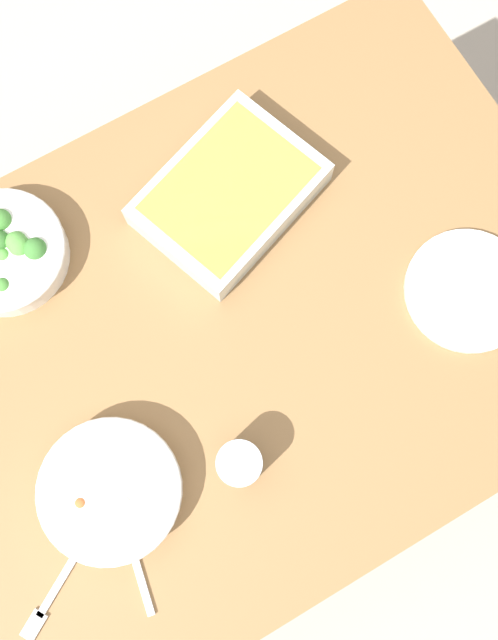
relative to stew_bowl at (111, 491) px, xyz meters
The scene contains 9 objects.
ground_plane 0.85m from the stew_bowl, 22.61° to the left, with size 6.00×6.00×0.00m, color #B2A899.
dining_table 0.38m from the stew_bowl, 22.61° to the left, with size 1.20×0.90×0.74m.
stew_bowl is the anchor object (origin of this frame).
broccoli_bowl 0.44m from the stew_bowl, 87.03° to the left, with size 0.22×0.22×0.07m.
baking_dish 0.53m from the stew_bowl, 40.00° to the left, with size 0.36×0.31×0.06m.
drink_cup 0.21m from the stew_bowl, 18.34° to the right, with size 0.07×0.07×0.08m.
side_plate 0.68m from the stew_bowl, ahead, with size 0.22×0.22×0.01m, color silver.
spoon_by_stew 0.09m from the stew_bowl, 100.60° to the right, with size 0.05×0.18×0.01m.
fork_on_table 0.18m from the stew_bowl, 149.60° to the right, with size 0.16×0.11×0.01m.
Camera 1 is at (-0.13, -0.23, 1.90)m, focal length 39.11 mm.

